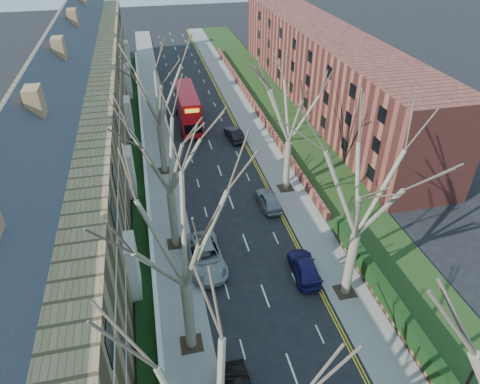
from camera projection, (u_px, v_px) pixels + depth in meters
pavement_left at (156, 128)px, 53.93m from camera, size 3.00×102.00×0.12m
pavement_right at (248, 119)px, 56.14m from camera, size 3.00×102.00×0.12m
terrace_left at (78, 119)px, 43.00m from camera, size 9.70×78.00×13.60m
flats_right at (322, 67)px, 58.74m from camera, size 13.97×54.00×10.00m
wall_hedge_right at (419, 347)px, 25.87m from camera, size 0.70×24.00×1.80m
front_wall_left at (144, 155)px, 46.84m from camera, size 0.30×78.00×1.00m
grass_verge_right at (281, 115)px, 56.91m from camera, size 6.00×102.00×0.06m
tree_left_mid at (180, 228)px, 21.96m from camera, size 10.50×10.50×14.71m
tree_left_far at (165, 145)px, 30.24m from camera, size 10.15×10.15×14.22m
tree_left_dist at (155, 84)px, 39.79m from camera, size 10.50×10.50×14.71m
tree_right_mid at (366, 181)px, 25.67m from camera, size 10.50×10.50×14.71m
tree_right_far at (292, 101)px, 37.19m from camera, size 10.15×10.15×14.22m
double_decker_bus at (188, 109)px, 53.81m from camera, size 2.62×10.20×4.29m
car_left_far at (206, 257)px, 33.00m from camera, size 2.95×5.92×1.61m
car_right_near at (304, 267)px, 32.23m from camera, size 2.21×4.64×1.31m
car_right_mid at (269, 200)px, 39.57m from camera, size 1.83×4.21×1.42m
car_right_far at (234, 134)px, 51.01m from camera, size 1.90×4.31×1.38m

